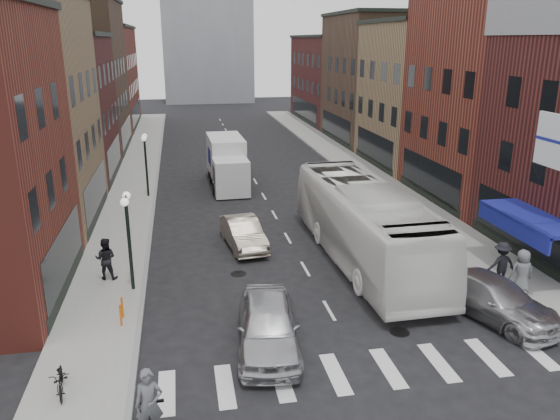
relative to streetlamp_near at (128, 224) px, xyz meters
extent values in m
plane|color=black|center=(7.40, -4.00, -2.91)|extent=(160.00, 160.00, 0.00)
cube|color=gray|center=(-1.10, 18.00, -2.84)|extent=(3.00, 74.00, 0.15)
cube|color=gray|center=(15.90, 18.00, -2.84)|extent=(3.00, 74.00, 0.15)
cube|color=gray|center=(0.40, 18.00, -2.91)|extent=(0.20, 74.00, 0.16)
cube|color=gray|center=(14.40, 18.00, -2.91)|extent=(0.20, 74.00, 0.16)
cube|color=silver|center=(7.40, -7.00, -2.91)|extent=(12.00, 2.20, 0.01)
cube|color=black|center=(-2.62, 0.50, -1.31)|extent=(0.08, 7.20, 2.20)
cube|color=black|center=(-2.62, 10.00, -1.31)|extent=(0.08, 8.00, 2.20)
cube|color=#4A1C1A|center=(-7.60, 20.00, 2.09)|extent=(10.00, 10.00, 10.00)
cube|color=black|center=(-2.62, 20.00, -1.31)|extent=(0.08, 8.00, 2.20)
cube|color=black|center=(-7.60, 20.00, 7.24)|extent=(10.30, 10.20, 0.30)
cube|color=#493324|center=(-7.60, 31.00, 3.59)|extent=(10.00, 12.00, 13.00)
cube|color=black|center=(-2.62, 31.00, -1.31)|extent=(0.08, 9.60, 2.20)
cube|color=maroon|center=(-7.60, 45.00, 2.59)|extent=(10.00, 16.00, 11.00)
cube|color=black|center=(-2.62, 45.00, -1.31)|extent=(0.08, 12.80, 2.20)
cube|color=black|center=(-7.60, 45.00, 8.24)|extent=(10.30, 16.20, 0.30)
cube|color=black|center=(17.42, 0.50, -1.31)|extent=(0.08, 7.20, 2.20)
cube|color=maroon|center=(22.40, 10.00, 4.09)|extent=(10.00, 10.00, 14.00)
cube|color=black|center=(17.42, 10.00, -1.31)|extent=(0.08, 8.00, 2.20)
cube|color=#967A52|center=(22.40, 20.00, 2.59)|extent=(10.00, 10.00, 11.00)
cube|color=black|center=(17.42, 20.00, -1.31)|extent=(0.08, 8.00, 2.20)
cube|color=black|center=(22.40, 20.00, 8.24)|extent=(10.30, 10.20, 0.30)
cube|color=#493324|center=(22.40, 31.00, 3.09)|extent=(10.00, 12.00, 12.00)
cube|color=black|center=(17.42, 31.00, -1.31)|extent=(0.08, 9.60, 2.20)
cube|color=black|center=(22.40, 31.00, 9.24)|extent=(10.30, 12.20, 0.30)
cube|color=#4A1C1A|center=(22.40, 45.00, 2.09)|extent=(10.00, 16.00, 10.00)
cube|color=black|center=(17.42, 45.00, -1.31)|extent=(0.08, 12.80, 2.20)
cube|color=black|center=(22.40, 45.00, 7.24)|extent=(10.30, 16.20, 0.30)
cube|color=navy|center=(16.50, -1.50, -0.21)|extent=(1.80, 5.00, 0.15)
cube|color=navy|center=(15.65, -1.50, -0.56)|extent=(0.10, 5.00, 0.70)
cylinder|color=black|center=(0.00, 0.00, -0.91)|extent=(0.14, 0.14, 4.00)
cylinder|color=black|center=(0.00, 0.00, 1.09)|extent=(0.06, 0.90, 0.06)
sphere|color=white|center=(0.00, -0.45, 1.04)|extent=(0.32, 0.32, 0.32)
sphere|color=white|center=(0.00, 0.45, 1.04)|extent=(0.32, 0.32, 0.32)
cylinder|color=black|center=(0.00, 14.00, -0.91)|extent=(0.14, 0.14, 4.00)
cylinder|color=black|center=(0.00, 14.00, 1.09)|extent=(0.06, 0.90, 0.06)
sphere|color=white|center=(0.00, 13.55, 1.04)|extent=(0.32, 0.32, 0.32)
sphere|color=white|center=(0.00, 14.45, 1.04)|extent=(0.32, 0.32, 0.32)
cylinder|color=#D8590C|center=(-0.20, -3.00, -2.36)|extent=(0.08, 0.08, 0.80)
cylinder|color=#D8590C|center=(-0.20, -2.40, -2.36)|extent=(0.08, 0.08, 0.80)
cube|color=silver|center=(5.34, 13.61, -1.66)|extent=(2.29, 2.47, 2.32)
cube|color=black|center=(5.34, 13.61, -1.43)|extent=(2.30, 1.36, 1.02)
cube|color=silver|center=(5.34, 17.14, -0.97)|extent=(2.45, 4.88, 2.69)
cube|color=navy|center=(5.34, 17.14, -0.97)|extent=(2.41, 1.92, 1.11)
cube|color=black|center=(5.34, 16.95, -2.50)|extent=(2.21, 6.08, 0.32)
cylinder|color=black|center=(4.27, 13.80, -2.50)|extent=(0.26, 0.83, 0.83)
cylinder|color=black|center=(6.41, 13.80, -2.50)|extent=(0.26, 0.83, 0.83)
cylinder|color=black|center=(4.27, 16.95, -2.50)|extent=(0.26, 0.83, 0.83)
cylinder|color=black|center=(6.41, 16.95, -2.50)|extent=(0.26, 0.83, 0.83)
cylinder|color=black|center=(4.27, 18.81, -2.50)|extent=(0.26, 0.83, 0.83)
cylinder|color=black|center=(6.41, 18.81, -2.50)|extent=(0.26, 0.83, 0.83)
cylinder|color=black|center=(1.12, -8.58, -2.55)|extent=(0.15, 0.73, 0.73)
cube|color=black|center=(1.12, -8.80, -1.86)|extent=(0.61, 0.08, 0.07)
imported|color=#55575C|center=(1.12, -9.52, -1.39)|extent=(0.67, 0.45, 1.83)
imported|color=white|center=(10.23, 1.53, -1.11)|extent=(3.35, 13.01, 3.60)
imported|color=#BCBDC1|center=(4.70, -5.17, -2.07)|extent=(2.57, 5.16, 1.69)
imported|color=#B5A693|center=(5.00, 4.21, -2.19)|extent=(2.07, 4.53, 1.44)
imported|color=#A9A9AE|center=(13.21, -4.55, -2.17)|extent=(3.67, 5.52, 1.48)
imported|color=black|center=(-1.53, -6.61, -2.36)|extent=(0.80, 1.61, 0.81)
imported|color=black|center=(-1.14, 1.21, -1.86)|extent=(0.95, 0.64, 1.81)
imported|color=black|center=(14.80, -2.38, -1.83)|extent=(1.22, 0.63, 1.86)
imported|color=slate|center=(15.12, -3.30, -1.83)|extent=(0.98, 0.71, 1.87)
camera|label=1|loc=(2.18, -20.91, 6.91)|focal=35.00mm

